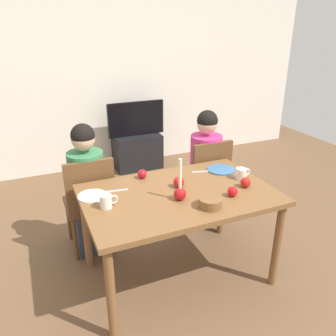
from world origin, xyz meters
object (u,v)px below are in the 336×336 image
tv_stand (137,151)px  plate_right (221,170)px  apple_far_edge (232,192)px  apple_by_left_plate (179,182)px  person_left_child (88,192)px  chair_left (90,200)px  tv (136,119)px  plate_left (92,196)px  apple_near_candle (142,174)px  bowl_walnuts (210,203)px  apple_by_right_mug (246,182)px  mug_left (106,201)px  person_right_child (205,171)px  mug_right (241,174)px  candle_centerpiece (180,191)px  chair_right (206,177)px  dining_table (179,203)px

tv_stand → plate_right: bearing=-88.1°
apple_far_edge → apple_by_left_plate: bearing=135.0°
person_left_child → plate_right: 1.15m
chair_left → plate_right: 1.15m
apple_by_left_plate → apple_far_edge: 0.41m
tv → plate_left: 2.35m
apple_near_candle → apple_far_edge: 0.74m
bowl_walnuts → apple_by_right_mug: apple_by_right_mug is taller
person_left_child → plate_left: person_left_child is taller
bowl_walnuts → mug_left: bearing=157.4°
person_right_child → mug_right: bearing=-92.4°
tv_stand → candle_centerpiece: 2.51m
tv → plate_left: size_ratio=3.78×
tv → apple_near_candle: 2.04m
plate_left → apple_by_right_mug: apple_by_right_mug is taller
plate_right → apple_near_candle: size_ratio=3.20×
chair_left → apple_far_edge: (0.88, -0.81, 0.27)m
chair_left → apple_far_edge: chair_left is taller
person_left_child → tv_stand: size_ratio=1.83×
tv_stand → apple_far_edge: apple_far_edge is taller
chair_right → apple_near_candle: size_ratio=12.28×
candle_centerpiece → plate_right: bearing=31.6°
apple_near_candle → mug_right: bearing=-24.4°
mug_left → dining_table: bearing=0.6°
mug_left → bowl_walnuts: mug_left is taller
tv_stand → candle_centerpiece: size_ratio=2.08×
apple_far_edge → plate_right: bearing=67.9°
tv → mug_right: bearing=-86.9°
apple_near_candle → apple_far_edge: size_ratio=1.00×
tv_stand → apple_by_right_mug: (0.07, -2.42, 0.55)m
dining_table → mug_right: 0.58m
plate_left → apple_far_edge: size_ratio=2.86×
apple_near_candle → apple_by_left_plate: size_ratio=0.87×
apple_by_right_mug → mug_right: bearing=67.3°
plate_left → apple_near_candle: 0.47m
plate_left → mug_left: mug_left is taller
dining_table → tv: 2.34m
tv → apple_far_edge: size_ratio=10.80×
person_left_child → plate_right: size_ratio=4.99×
tv_stand → apple_far_edge: bearing=-92.5°
person_right_child → candle_centerpiece: size_ratio=3.81×
chair_left → plate_right: bearing=-19.3°
tv → apple_by_left_plate: tv is taller
person_right_child → apple_far_edge: bearing=-107.1°
person_left_child → tv_stand: 1.96m
bowl_walnuts → candle_centerpiece: bearing=129.0°
tv → plate_right: bearing=-88.1°
chair_right → apple_near_candle: (-0.75, -0.26, 0.27)m
candle_centerpiece → apple_by_right_mug: size_ratio=3.91×
tv → bowl_walnuts: size_ratio=4.94×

